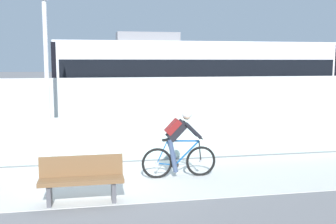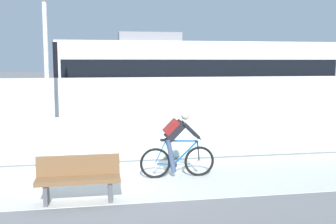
{
  "view_description": "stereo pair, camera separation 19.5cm",
  "coord_description": "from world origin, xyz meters",
  "px_view_note": "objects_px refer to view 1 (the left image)",
  "views": [
    {
      "loc": [
        -0.07,
        -8.99,
        2.71
      ],
      "look_at": [
        2.16,
        2.35,
        1.25
      ],
      "focal_mm": 43.15,
      "sensor_mm": 36.0,
      "label": 1
    },
    {
      "loc": [
        0.12,
        -9.02,
        2.71
      ],
      "look_at": [
        2.16,
        2.35,
        1.25
      ],
      "focal_mm": 43.15,
      "sensor_mm": 36.0,
      "label": 2
    }
  ],
  "objects_px": {
    "bench": "(82,178)",
    "lamp_post_antenna": "(45,39)",
    "tram": "(196,81)",
    "cyclist_on_bike": "(179,144)"
  },
  "relations": [
    {
      "from": "tram",
      "to": "cyclist_on_bike",
      "type": "height_order",
      "value": "tram"
    },
    {
      "from": "tram",
      "to": "lamp_post_antenna",
      "type": "xyz_separation_m",
      "value": [
        -5.35,
        -4.7,
        1.4
      ]
    },
    {
      "from": "tram",
      "to": "lamp_post_antenna",
      "type": "relative_size",
      "value": 2.13
    },
    {
      "from": "lamp_post_antenna",
      "to": "cyclist_on_bike",
      "type": "bearing_deg",
      "value": -34.66
    },
    {
      "from": "cyclist_on_bike",
      "to": "bench",
      "type": "distance_m",
      "value": 2.57
    },
    {
      "from": "bench",
      "to": "tram",
      "type": "bearing_deg",
      "value": 61.4
    },
    {
      "from": "bench",
      "to": "lamp_post_antenna",
      "type": "bearing_deg",
      "value": 104.83
    },
    {
      "from": "cyclist_on_bike",
      "to": "bench",
      "type": "relative_size",
      "value": 1.11
    },
    {
      "from": "lamp_post_antenna",
      "to": "bench",
      "type": "relative_size",
      "value": 3.25
    },
    {
      "from": "bench",
      "to": "cyclist_on_bike",
      "type": "bearing_deg",
      "value": 30.23
    }
  ]
}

